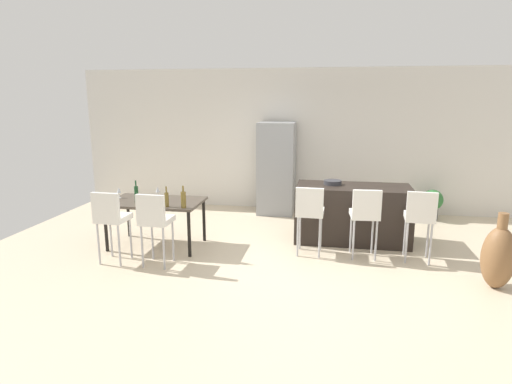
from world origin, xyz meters
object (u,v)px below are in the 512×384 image
Objects in this scene: bar_chair_left at (310,210)px; floor_vase at (498,257)px; bar_chair_middle at (365,212)px; dining_table at (156,205)px; wine_glass_far at (158,190)px; potted_plant at (432,202)px; kitchen_island at (352,214)px; dining_chair_near at (111,216)px; fruit_bowl at (333,182)px; dining_chair_far at (155,218)px; wine_glass_left at (119,190)px; refrigerator at (277,168)px; bar_chair_right at (420,215)px; wine_bottle_right at (136,194)px; wine_bottle_middle at (183,199)px; wine_bottle_inner at (167,199)px.

bar_chair_left is 1.09× the size of floor_vase.
dining_table is at bearing -179.59° from bar_chair_middle.
wine_glass_far is 4.92m from floor_vase.
dining_table reaches higher than potted_plant.
kitchen_island reaches higher than potted_plant.
fruit_bowl is (3.05, 1.67, 0.26)m from dining_chair_near.
dining_chair_near and dining_chair_far have the same top height.
wine_glass_left is 1.00× the size of wine_glass_far.
refrigerator is at bearing 55.70° from dining_table.
fruit_bowl is at bearing 34.86° from dining_chair_far.
bar_chair_middle is at bearing 180.00° from bar_chair_right.
dining_table is (-3.05, -0.81, 0.21)m from kitchen_island.
dining_chair_near is at bearing -151.30° from fruit_bowl.
bar_chair_left and bar_chair_middle have the same top height.
potted_plant is (4.86, 2.48, -0.53)m from wine_bottle_right.
fruit_bowl is at bearing 169.53° from kitchen_island.
refrigerator is at bearing 69.35° from wine_bottle_middle.
bar_chair_right is 4.60m from wine_glass_left.
dining_table is (-3.95, -0.02, -0.02)m from bar_chair_right.
dining_chair_far is (-3.62, -0.82, 0.00)m from bar_chair_right.
dining_chair_near is at bearing -169.20° from bar_chair_right.
dining_chair_far is 1.31m from wine_glass_left.
wine_bottle_right is at bearing -28.86° from wine_glass_left.
bar_chair_middle is 0.57× the size of refrigerator.
wine_bottle_middle is at bearing 59.74° from dining_chair_far.
refrigerator reaches higher than wine_glass_far.
bar_chair_left is 1.55m from bar_chair_right.
wine_glass_far is at bearing 174.94° from bar_chair_left.
wine_bottle_middle is at bearing -172.00° from bar_chair_middle.
dining_chair_far is 0.55m from wine_bottle_middle.
wine_bottle_inner is 2.68m from fruit_bowl.
dining_table is at bearing -124.30° from refrigerator.
bar_chair_middle reaches higher than floor_vase.
wine_glass_far is at bearing 65.03° from wine_bottle_right.
bar_chair_middle and dining_chair_far have the same top height.
refrigerator is at bearing 135.32° from bar_chair_right.
refrigerator is 6.35× the size of fruit_bowl.
wine_glass_far is 2.68m from refrigerator.
wine_bottle_inner is at bearing -115.61° from refrigerator.
fruit_bowl is at bearing 28.70° from dining_chair_near.
bar_chair_left and bar_chair_right have the same top height.
wine_bottle_right is at bearing -177.14° from bar_chair_middle.
bar_chair_left is 2.47m from refrigerator.
dining_chair_near is (-3.52, -0.82, 0.00)m from bar_chair_middle.
kitchen_island is at bearing 22.60° from wine_bottle_inner.
dining_table is at bearing -6.69° from wine_glass_left.
dining_chair_near is 3.69m from refrigerator.
wine_bottle_inner is (-2.88, -0.35, 0.16)m from bar_chair_middle.
dining_chair_far is at bearing -143.96° from potted_plant.
floor_vase is at bearing -42.41° from bar_chair_right.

